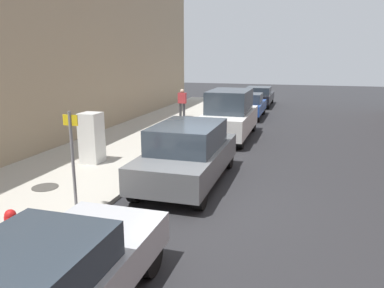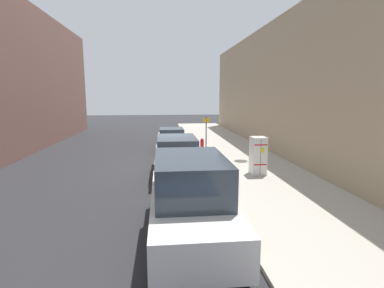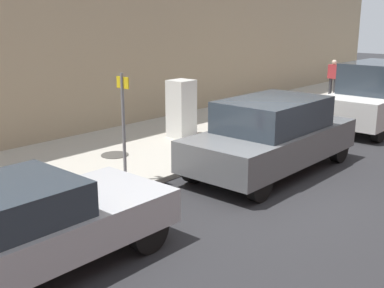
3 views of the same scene
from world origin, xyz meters
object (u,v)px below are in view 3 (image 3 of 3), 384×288
(discarded_refrigerator, at_px, (181,109))
(parked_suv_gray, at_px, (272,135))
(parked_sedan_silver, at_px, (19,229))
(street_sign_post, at_px, (124,121))
(parked_van_white, at_px, (377,96))
(fire_hydrant, at_px, (44,184))
(pedestrian_walking_far, at_px, (333,76))

(discarded_refrigerator, distance_m, parked_suv_gray, 3.63)
(discarded_refrigerator, height_order, parked_suv_gray, discarded_refrigerator)
(parked_sedan_silver, xyz_separation_m, parked_suv_gray, (0.00, 6.37, 0.16))
(street_sign_post, relative_size, parked_sedan_silver, 0.52)
(parked_van_white, bearing_deg, street_sign_post, -100.98)
(street_sign_post, distance_m, parked_sedan_silver, 3.93)
(fire_hydrant, xyz_separation_m, pedestrian_walking_far, (-1.73, 15.41, 0.51))
(discarded_refrigerator, distance_m, pedestrian_walking_far, 9.81)
(parked_sedan_silver, bearing_deg, street_sign_post, 117.54)
(fire_hydrant, xyz_separation_m, parked_suv_gray, (1.83, 4.87, 0.35))
(fire_hydrant, bearing_deg, pedestrian_walking_far, 96.42)
(street_sign_post, relative_size, parked_suv_gray, 0.49)
(parked_suv_gray, xyz_separation_m, parked_van_white, (-0.00, 6.29, 0.17))
(discarded_refrigerator, distance_m, fire_hydrant, 5.88)
(street_sign_post, height_order, parked_suv_gray, street_sign_post)
(parked_sedan_silver, distance_m, parked_suv_gray, 6.38)
(street_sign_post, bearing_deg, parked_suv_gray, 58.68)
(pedestrian_walking_far, bearing_deg, parked_suv_gray, -143.05)
(street_sign_post, bearing_deg, fire_hydrant, -91.31)
(pedestrian_walking_far, distance_m, parked_sedan_silver, 17.29)
(parked_van_white, bearing_deg, parked_sedan_silver, -90.00)
(parked_sedan_silver, bearing_deg, parked_van_white, 90.00)
(discarded_refrigerator, distance_m, parked_van_white, 6.59)
(discarded_refrigerator, bearing_deg, fire_hydrant, -72.92)
(fire_hydrant, relative_size, parked_sedan_silver, 0.18)
(pedestrian_walking_far, relative_size, parked_suv_gray, 0.34)
(pedestrian_walking_far, relative_size, parked_sedan_silver, 0.36)
(pedestrian_walking_far, xyz_separation_m, parked_sedan_silver, (3.57, -16.92, -0.32))
(parked_suv_gray, bearing_deg, street_sign_post, -121.32)
(street_sign_post, bearing_deg, parked_van_white, 79.02)
(pedestrian_walking_far, bearing_deg, parked_sedan_silver, -149.84)
(pedestrian_walking_far, bearing_deg, discarded_refrigerator, -161.68)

